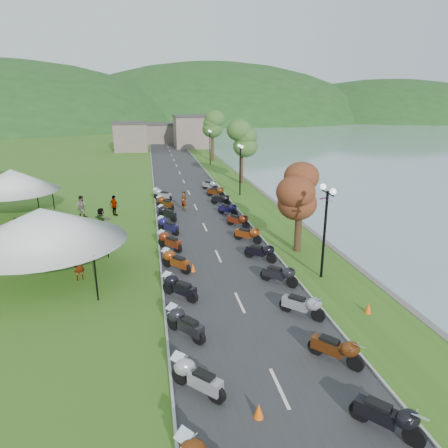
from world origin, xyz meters
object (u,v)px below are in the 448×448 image
pedestrian_b (82,217)px  pedestrian_a (81,279)px  vendor_tent_main (45,245)px  pedestrian_c (20,243)px

pedestrian_b → pedestrian_a: bearing=118.1°
vendor_tent_main → pedestrian_c: bearing=116.8°
vendor_tent_main → pedestrian_b: (-0.12, 12.37, -2.00)m
pedestrian_a → pedestrian_c: 8.40m
pedestrian_a → pedestrian_b: bearing=75.3°
vendor_tent_main → pedestrian_c: (-3.34, 6.60, -2.00)m
vendor_tent_main → pedestrian_a: (1.59, -0.21, -2.00)m
vendor_tent_main → pedestrian_b: 12.53m
vendor_tent_main → pedestrian_c: size_ratio=3.20×
vendor_tent_main → pedestrian_b: bearing=90.6°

